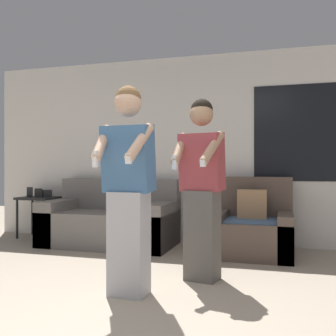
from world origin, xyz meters
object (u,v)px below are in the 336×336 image
at_px(side_table, 39,202).
at_px(person_left, 128,187).
at_px(couch, 111,222).
at_px(person_right, 202,186).
at_px(armchair, 252,229).

bearing_deg(side_table, person_left, -42.60).
bearing_deg(person_left, couch, 118.33).
distance_m(side_table, person_left, 3.26).
relative_size(side_table, person_right, 0.45).
bearing_deg(armchair, person_right, -106.34).
height_order(person_left, person_right, person_left).
bearing_deg(couch, person_right, -40.76).
xyz_separation_m(side_table, person_right, (2.90, -1.58, 0.36)).
distance_m(armchair, person_left, 2.20).
distance_m(armchair, side_table, 3.30).
relative_size(couch, person_left, 1.02).
height_order(side_table, person_left, person_left).
bearing_deg(person_left, person_right, 50.53).
height_order(side_table, person_right, person_right).
bearing_deg(person_right, side_table, 151.44).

